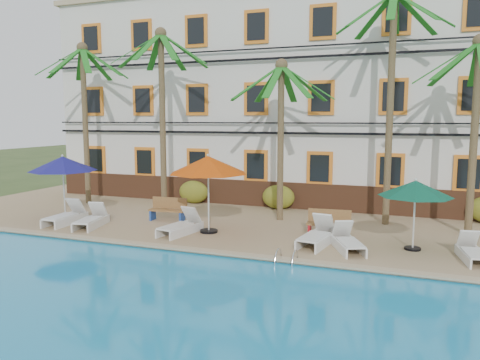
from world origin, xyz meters
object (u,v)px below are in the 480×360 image
at_px(palm_a, 84,101).
at_px(lounger_a, 66,216).
at_px(umbrella_green, 415,189).
at_px(pool_ladder, 286,262).
at_px(palm_c, 281,116).
at_px(lounger_e, 347,241).
at_px(palm_d, 391,77).
at_px(umbrella_red, 208,165).
at_px(palm_e, 476,107).
at_px(bench_right, 329,223).
at_px(lounger_b, 92,219).
at_px(lounger_f, 473,252).
at_px(bench_left, 168,209).
at_px(lounger_c, 181,226).
at_px(lounger_d, 317,236).
at_px(palm_b, 162,95).
at_px(umbrella_blue, 63,164).

bearing_deg(palm_a, lounger_a, -62.23).
xyz_separation_m(umbrella_green, pool_ladder, (-3.39, -2.61, -1.93)).
height_order(palm_c, lounger_e, palm_c).
relative_size(palm_c, lounger_e, 3.31).
xyz_separation_m(palm_d, umbrella_red, (-5.91, -3.66, -3.22)).
bearing_deg(palm_e, pool_ladder, -134.46).
distance_m(lounger_a, bench_right, 10.12).
height_order(umbrella_green, lounger_a, umbrella_green).
height_order(palm_a, palm_e, palm_a).
bearing_deg(lounger_b, palm_a, 129.56).
bearing_deg(pool_ladder, umbrella_red, 145.55).
relative_size(lounger_f, bench_right, 1.16).
bearing_deg(lounger_f, bench_left, 171.20).
relative_size(lounger_c, lounger_d, 0.96).
bearing_deg(umbrella_red, palm_a, 157.02).
distance_m(palm_a, palm_d, 13.90).
xyz_separation_m(palm_c, palm_d, (4.09, 0.66, 1.46)).
distance_m(palm_a, bench_right, 13.13).
bearing_deg(umbrella_red, lounger_c, -147.78).
bearing_deg(lounger_b, lounger_d, 2.98).
bearing_deg(bench_right, lounger_c, -162.99).
xyz_separation_m(lounger_a, bench_left, (3.47, 1.93, 0.17)).
distance_m(umbrella_green, bench_right, 3.25).
bearing_deg(palm_b, pool_ladder, -37.18).
xyz_separation_m(palm_a, lounger_d, (11.98, -3.71, -4.61)).
xyz_separation_m(palm_d, lounger_d, (-1.90, -3.98, -5.35)).
relative_size(lounger_e, pool_ladder, 2.61).
relative_size(palm_e, bench_right, 4.52).
bearing_deg(lounger_a, palm_c, 25.61).
height_order(palm_a, lounger_b, palm_a).
relative_size(lounger_a, lounger_d, 0.95).
xyz_separation_m(palm_c, pool_ladder, (1.73, -5.43, -4.20)).
bearing_deg(lounger_b, palm_e, 15.36).
xyz_separation_m(umbrella_blue, bench_left, (3.97, 1.38, -1.81)).
relative_size(palm_e, lounger_e, 3.57).
bearing_deg(umbrella_green, palm_a, 167.89).
bearing_deg(umbrella_red, pool_ladder, -34.45).
xyz_separation_m(palm_b, umbrella_blue, (-2.86, -3.02, -2.81)).
relative_size(umbrella_blue, lounger_c, 1.32).
bearing_deg(lounger_b, lounger_a, 175.72).
height_order(lounger_c, pool_ladder, lounger_c).
distance_m(umbrella_blue, lounger_a, 2.11).
xyz_separation_m(umbrella_red, pool_ladder, (3.55, -2.43, -2.44)).
xyz_separation_m(palm_e, lounger_d, (-4.75, -3.21, -4.19)).
distance_m(lounger_c, bench_left, 2.35).
distance_m(palm_e, lounger_c, 11.03).
bearing_deg(lounger_c, palm_a, 151.19).
bearing_deg(lounger_f, pool_ladder, -158.38).
height_order(palm_a, umbrella_green, palm_a).
bearing_deg(palm_b, lounger_e, -22.36).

